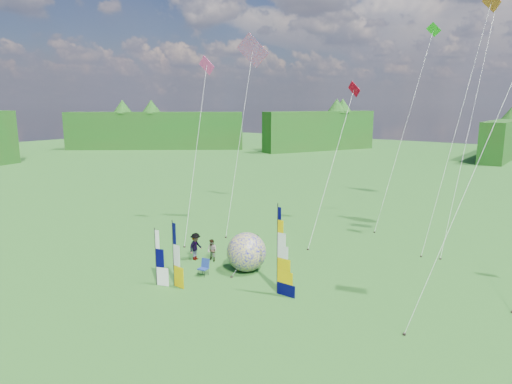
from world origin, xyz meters
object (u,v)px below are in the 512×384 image
Objects in this scene: side_banner_far at (156,258)px; spectator_b at (212,250)px; spectator_c at (196,246)px; spectator_d at (257,247)px; bol_inflatable at (247,252)px; spectator_a at (242,253)px; camp_chair at (203,268)px; feather_banner_main at (277,251)px; side_banner_left at (173,254)px; kite_whale at (473,103)px.

spectator_b is (-0.18, 5.01, -0.93)m from side_banner_far.
side_banner_far is 1.79× the size of spectator_c.
spectator_c is 4.16m from spectator_d.
side_banner_far reaches higher than bol_inflatable.
spectator_a reaches higher than spectator_b.
camp_chair is at bearing 47.20° from side_banner_far.
side_banner_far is 5.73m from bol_inflatable.
spectator_d is at bearing 110.80° from bol_inflatable.
side_banner_left is at bearing -153.42° from feather_banner_main.
feather_banner_main reaches higher than bol_inflatable.
spectator_d is (2.14, 2.18, 0.10)m from spectator_b.
kite_whale is (12.35, 14.91, 9.74)m from spectator_b.
side_banner_left reaches higher than side_banner_far.
spectator_a is 0.89× the size of spectator_d.
side_banner_left is at bearing -113.08° from bol_inflatable.
spectator_d is (0.17, 1.44, 0.10)m from spectator_a.
bol_inflatable is 1.35m from spectator_a.
kite_whale is at bearing 63.40° from side_banner_left.
side_banner_far is 1.97× the size of spectator_d.
kite_whale is at bearing 70.85° from feather_banner_main.
side_banner_far is at bearing -122.44° from camp_chair.
spectator_b is 0.07× the size of kite_whale.
bol_inflatable is at bearing 153.85° from feather_banner_main.
side_banner_left reaches higher than spectator_a.
spectator_c is (-2.15, 4.00, -0.97)m from side_banner_left.
spectator_d is at bearing -150.41° from kite_whale.
spectator_a is 1.01× the size of spectator_b.
spectator_c is (-3.04, -1.20, 0.18)m from spectator_a.
side_banner_left reaches higher than camp_chair.
spectator_d reaches higher than spectator_b.
spectator_b is (-1.08, 4.46, -1.16)m from side_banner_left.
side_banner_left is 0.18× the size of kite_whale.
spectator_c is at bearing -173.76° from bol_inflatable.
side_banner_left is at bearing -75.68° from spectator_b.
spectator_c is (-1.25, 4.55, -0.74)m from side_banner_far.
side_banner_left is 2.04× the size of spectator_c.
kite_whale reaches higher than spectator_a.
spectator_c is at bearing -152.81° from kite_whale.
side_banner_left is 3.63× the size of camp_chair.
bol_inflatable is 1.47× the size of spectator_d.
spectator_a is 1.46m from spectator_d.
spectator_b is at bearing -75.03° from spectator_c.
side_banner_left is 2.55× the size of spectator_b.
spectator_a is 1.44× the size of camp_chair.
spectator_d reaches higher than camp_chair.
bol_inflatable is (1.89, 4.44, -0.66)m from side_banner_left.
spectator_d is at bearing 71.32° from camp_chair.
camp_chair is 22.72m from kite_whale.
kite_whale reaches higher than side_banner_far.
kite_whale reaches higher than spectator_b.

